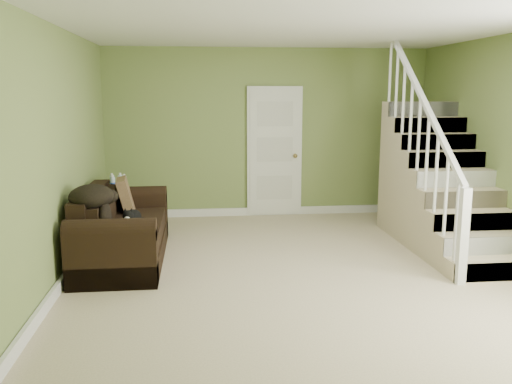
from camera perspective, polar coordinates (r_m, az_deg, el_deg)
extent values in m
cube|color=tan|center=(6.07, 4.59, -8.13)|extent=(5.00, 5.50, 0.01)
cube|color=white|center=(5.79, 4.98, 17.04)|extent=(5.00, 5.50, 0.01)
cube|color=olive|center=(8.49, 1.26, 6.22)|extent=(5.00, 0.04, 2.60)
cube|color=olive|center=(3.16, 14.21, -1.48)|extent=(5.00, 0.04, 2.60)
cube|color=olive|center=(5.86, -20.06, 3.62)|extent=(0.04, 5.50, 2.60)
cube|color=white|center=(8.65, 1.25, -2.02)|extent=(5.00, 0.04, 0.12)
cube|color=white|center=(6.11, -19.05, -7.98)|extent=(0.04, 5.50, 0.12)
cube|color=white|center=(6.94, 25.19, -6.22)|extent=(0.04, 5.50, 0.12)
cube|color=white|center=(8.50, 1.95, 4.25)|extent=(0.86, 0.05, 2.02)
cube|color=white|center=(8.48, 1.97, 4.17)|extent=(0.78, 0.04, 1.96)
sphere|color=olive|center=(8.49, 4.15, 3.82)|extent=(0.07, 0.07, 0.07)
cube|color=tan|center=(6.31, 23.73, -7.34)|extent=(1.00, 0.27, 0.20)
cylinder|color=white|center=(5.96, 20.36, -2.64)|extent=(0.04, 0.04, 0.90)
cube|color=tan|center=(6.51, 22.62, -5.81)|extent=(1.00, 0.27, 0.40)
cylinder|color=white|center=(6.16, 19.37, -0.26)|extent=(0.04, 0.04, 0.90)
cube|color=tan|center=(6.71, 21.58, -4.37)|extent=(1.00, 0.27, 0.60)
cylinder|color=white|center=(6.37, 18.45, 1.96)|extent=(0.04, 0.04, 0.90)
cube|color=tan|center=(6.92, 20.61, -3.01)|extent=(1.00, 0.27, 0.80)
cylinder|color=white|center=(6.59, 17.58, 4.03)|extent=(0.04, 0.04, 0.90)
cube|color=tan|center=(7.13, 19.70, -1.73)|extent=(1.00, 0.27, 1.00)
cylinder|color=white|center=(6.82, 16.77, 5.97)|extent=(0.04, 0.04, 0.90)
cube|color=tan|center=(7.35, 18.84, -0.53)|extent=(1.00, 0.27, 1.20)
cylinder|color=white|center=(7.05, 16.00, 7.78)|extent=(0.04, 0.04, 0.90)
cube|color=tan|center=(7.58, 18.03, 0.60)|extent=(1.00, 0.27, 1.40)
cylinder|color=white|center=(7.30, 15.28, 9.47)|extent=(0.04, 0.04, 0.90)
cube|color=tan|center=(7.80, 17.27, 1.66)|extent=(1.00, 0.27, 1.60)
cylinder|color=white|center=(7.55, 14.60, 11.04)|extent=(0.04, 0.04, 0.90)
cube|color=tan|center=(8.04, 16.55, 2.67)|extent=(1.00, 0.27, 1.80)
cylinder|color=white|center=(7.81, 13.96, 12.51)|extent=(0.04, 0.04, 0.90)
cube|color=white|center=(5.86, 20.94, -4.40)|extent=(0.09, 0.09, 1.00)
cube|color=white|center=(6.80, 16.97, 9.75)|extent=(0.06, 2.46, 1.84)
cube|color=black|center=(6.55, -13.67, -5.91)|extent=(0.90, 2.09, 0.24)
cube|color=black|center=(6.48, -12.92, -4.01)|extent=(0.68, 1.58, 0.21)
cube|color=black|center=(5.63, -14.95, -6.85)|extent=(0.90, 0.24, 0.59)
cube|color=black|center=(7.40, -12.82, -2.58)|extent=(0.90, 0.24, 0.59)
cylinder|color=black|center=(5.55, -15.09, -3.94)|extent=(0.90, 0.24, 0.24)
cylinder|color=black|center=(7.34, -12.91, -0.34)|extent=(0.90, 0.24, 0.24)
cube|color=black|center=(6.51, -16.94, -2.47)|extent=(0.19, 1.61, 0.60)
cube|color=black|center=(6.47, -15.69, -1.80)|extent=(0.13, 1.56, 0.33)
cube|color=black|center=(7.75, -14.05, -2.01)|extent=(0.58, 0.58, 0.60)
cylinder|color=white|center=(7.63, -14.83, 0.80)|extent=(0.06, 0.06, 0.20)
cylinder|color=#2D50B0|center=(7.63, -14.83, 0.80)|extent=(0.07, 0.07, 0.05)
cylinder|color=white|center=(7.61, -14.87, 1.66)|extent=(0.03, 0.03, 0.03)
cylinder|color=white|center=(7.64, -13.69, 0.88)|extent=(0.06, 0.06, 0.20)
cylinder|color=#2D50B0|center=(7.64, -13.69, 0.88)|extent=(0.07, 0.07, 0.05)
cylinder|color=white|center=(7.63, -13.72, 1.73)|extent=(0.03, 0.03, 0.03)
cylinder|color=white|center=(7.77, -14.08, 1.01)|extent=(0.06, 0.06, 0.20)
cylinder|color=#2D50B0|center=(7.77, -14.08, 1.01)|extent=(0.07, 0.07, 0.05)
cylinder|color=white|center=(7.75, -14.12, 1.85)|extent=(0.03, 0.03, 0.03)
cylinder|color=white|center=(7.77, -14.90, 0.97)|extent=(0.06, 0.06, 0.20)
cylinder|color=#2D50B0|center=(7.77, -14.90, 0.97)|extent=(0.07, 0.07, 0.05)
cylinder|color=white|center=(7.75, -14.94, 1.81)|extent=(0.03, 0.03, 0.03)
ellipsoid|color=black|center=(6.28, -12.87, -2.65)|extent=(0.23, 0.36, 0.18)
ellipsoid|color=white|center=(6.21, -12.95, -3.10)|extent=(0.12, 0.15, 0.09)
sphere|color=black|center=(6.10, -13.08, -2.44)|extent=(0.14, 0.14, 0.12)
ellipsoid|color=white|center=(6.06, -13.13, -2.74)|extent=(0.07, 0.06, 0.06)
cone|color=black|center=(6.10, -13.41, -1.85)|extent=(0.05, 0.06, 0.05)
cone|color=black|center=(6.09, -12.78, -1.84)|extent=(0.05, 0.06, 0.05)
cylinder|color=black|center=(6.41, -11.92, -2.98)|extent=(0.07, 0.26, 0.03)
ellipsoid|color=yellow|center=(6.23, -12.58, -3.31)|extent=(0.16, 0.20, 0.06)
cube|color=#49321D|center=(7.05, -13.52, -0.49)|extent=(0.28, 0.50, 0.49)
ellipsoid|color=black|center=(5.95, -16.95, -0.44)|extent=(0.57, 0.68, 0.25)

